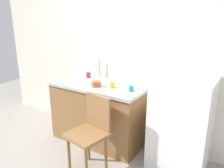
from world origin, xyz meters
TOP-DOWN VIEW (x-y plane):
  - back_wall at (0.00, 1.00)m, footprint 4.80×0.10m
  - cabinet_base at (-0.29, 0.65)m, footprint 1.27×0.60m
  - countertop at (-0.29, 0.65)m, footprint 1.31×0.64m
  - faucet at (-0.45, 0.90)m, footprint 0.02×0.02m
  - refrigerator at (0.85, 0.67)m, footprint 0.63×0.56m
  - chair at (0.01, 0.07)m, footprint 0.47×0.47m
  - terracotta_bowl at (-0.25, 0.54)m, footprint 0.13×0.13m
  - cup_teal at (0.23, 0.61)m, footprint 0.07×0.07m
  - cup_yellow at (-0.04, 0.60)m, footprint 0.07×0.07m
  - cup_red at (-0.59, 0.82)m, footprint 0.07×0.07m

SIDE VIEW (x-z plane):
  - cabinet_base at x=-0.29m, z-range 0.00..0.81m
  - chair at x=0.01m, z-range 0.05..0.94m
  - refrigerator at x=0.85m, z-range 0.00..1.11m
  - countertop at x=-0.29m, z-range 0.81..0.85m
  - terracotta_bowl at x=-0.25m, z-range 0.85..0.92m
  - cup_teal at x=0.23m, z-range 0.85..0.92m
  - cup_yellow at x=-0.04m, z-range 0.85..0.93m
  - cup_red at x=-0.59m, z-range 0.85..0.93m
  - faucet at x=-0.45m, z-range 0.85..1.14m
  - back_wall at x=0.00m, z-range 0.00..2.44m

